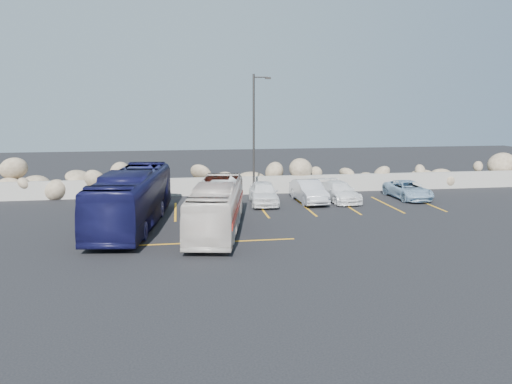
{
  "coord_description": "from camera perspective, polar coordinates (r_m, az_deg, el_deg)",
  "views": [
    {
      "loc": [
        -2.2,
        -21.75,
        6.29
      ],
      "look_at": [
        1.79,
        4.0,
        1.58
      ],
      "focal_mm": 35.0,
      "sensor_mm": 36.0,
      "label": 1
    }
  ],
  "objects": [
    {
      "name": "vintage_bus",
      "position": [
        24.43,
        -4.52,
        -1.73
      ],
      "size": [
        3.61,
        9.04,
        2.45
      ],
      "primitive_type": "imported",
      "rotation": [
        0.0,
        0.0,
        -0.18
      ],
      "color": "silver",
      "rests_on": "ground"
    },
    {
      "name": "car_d",
      "position": [
        34.33,
        16.97,
        0.24
      ],
      "size": [
        2.11,
        4.28,
        1.17
      ],
      "primitive_type": "imported",
      "rotation": [
        0.0,
        0.0,
        0.04
      ],
      "color": "#8BABC5",
      "rests_on": "ground"
    },
    {
      "name": "car_a",
      "position": [
        31.05,
        0.86,
        -0.09
      ],
      "size": [
        1.99,
        4.29,
        1.42
      ],
      "primitive_type": "imported",
      "rotation": [
        0.0,
        0.0,
        -0.08
      ],
      "color": "white",
      "rests_on": "ground"
    },
    {
      "name": "ground",
      "position": [
        22.74,
        -2.93,
        -5.81
      ],
      "size": [
        90.0,
        90.0,
        0.0
      ],
      "primitive_type": "plane",
      "color": "black",
      "rests_on": "ground"
    },
    {
      "name": "parking_lines",
      "position": [
        28.85,
        5.13,
        -2.36
      ],
      "size": [
        18.16,
        9.36,
        0.01
      ],
      "color": "orange",
      "rests_on": "ground"
    },
    {
      "name": "tour_coach",
      "position": [
        26.17,
        -13.98,
        -0.72
      ],
      "size": [
        3.74,
        10.61,
        2.89
      ],
      "primitive_type": "imported",
      "rotation": [
        0.0,
        0.0,
        -0.13
      ],
      "color": "#111139",
      "rests_on": "ground"
    },
    {
      "name": "seawall",
      "position": [
        34.29,
        -5.01,
        0.67
      ],
      "size": [
        60.0,
        0.4,
        1.2
      ],
      "primitive_type": "cube",
      "color": "gray",
      "rests_on": "ground"
    },
    {
      "name": "car_b",
      "position": [
        31.79,
        6.04,
        0.07
      ],
      "size": [
        1.68,
        4.3,
        1.4
      ],
      "primitive_type": "imported",
      "rotation": [
        0.0,
        0.0,
        0.05
      ],
      "color": "silver",
      "rests_on": "ground"
    },
    {
      "name": "car_c",
      "position": [
        32.47,
        9.48,
        0.05
      ],
      "size": [
        2.1,
        4.39,
        1.23
      ],
      "primitive_type": "imported",
      "rotation": [
        0.0,
        0.0,
        0.09
      ],
      "color": "white",
      "rests_on": "ground"
    },
    {
      "name": "riprap_pile",
      "position": [
        35.37,
        -5.16,
        2.1
      ],
      "size": [
        54.0,
        2.8,
        2.6
      ],
      "primitive_type": null,
      "color": "#887359",
      "rests_on": "ground"
    },
    {
      "name": "lamppost",
      "position": [
        31.67,
        -0.16,
        6.65
      ],
      "size": [
        1.14,
        0.18,
        8.0
      ],
      "color": "#2D2A28",
      "rests_on": "ground"
    }
  ]
}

